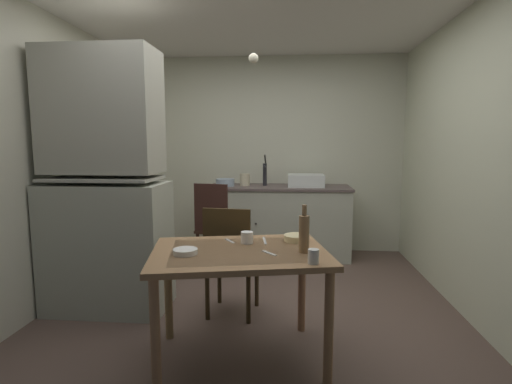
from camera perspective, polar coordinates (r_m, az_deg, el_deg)
The scene contains 22 objects.
ground_plane at distance 3.40m, azimuth -0.72°, elevation -17.60°, with size 5.12×5.12×0.00m, color brown.
wall_back at distance 5.19m, azimuth 1.62°, elevation 5.49°, with size 3.60×0.10×2.53m, color beige.
wall_left at distance 3.73m, azimuth -29.57°, elevation 3.82°, with size 0.10×4.22×2.53m, color beige.
wall_right at distance 3.41m, azimuth 31.00°, elevation 3.49°, with size 0.10×4.22×2.53m, color beige.
hutch_cabinet at distance 3.49m, azimuth -21.24°, elevation 0.06°, with size 1.00×0.54×2.18m.
counter_cabinet at distance 4.91m, azimuth 3.34°, elevation -4.29°, with size 1.77×0.64×0.89m.
sink_basin at distance 4.83m, azimuth 7.34°, elevation 1.73°, with size 0.44×0.34×0.15m.
hand_pump at distance 4.87m, azimuth 1.30°, elevation 2.92°, with size 0.05×0.27×0.39m.
mixing_bowl_counter at distance 4.85m, azimuth -4.55°, elevation 1.41°, with size 0.23×0.23×0.09m, color #9EB2C6.
stoneware_crock at distance 4.89m, azimuth -1.65°, elevation 1.83°, with size 0.13×0.13×0.15m, color beige.
dining_table at distance 2.55m, azimuth -2.42°, elevation -10.62°, with size 1.25×1.01×0.74m.
chair_far_side at distance 3.21m, azimuth -3.75°, elevation -9.66°, with size 0.44×0.44×0.92m.
chair_by_counter at distance 4.28m, azimuth -5.99°, elevation -4.93°, with size 0.48×0.48×1.00m.
serving_bowl_wide at distance 2.47m, azimuth -10.36°, elevation -8.60°, with size 0.15×0.15×0.03m, color white.
soup_bowl_small at distance 2.76m, azimuth 5.93°, elevation -6.72°, with size 0.17×0.17×0.04m, color beige.
mug_dark at distance 2.68m, azimuth -1.34°, elevation -6.69°, with size 0.08×0.08×0.08m, color white.
mug_tall at distance 2.27m, azimuth 8.43°, elevation -9.35°, with size 0.06×0.06×0.08m, color white.
glass_bottle at distance 2.46m, azimuth 7.07°, elevation -5.97°, with size 0.07×0.07×0.30m.
table_knife at distance 2.75m, azimuth 1.27°, elevation -7.15°, with size 0.19×0.02×0.01m, color silver.
teaspoon_near_bowl at distance 2.45m, azimuth 1.96°, elevation -8.97°, with size 0.13×0.02×0.01m, color beige.
teaspoon_by_cup at distance 2.75m, azimuth -3.88°, elevation -7.18°, with size 0.13×0.02×0.01m, color beige.
pendant_bulb at distance 3.25m, azimuth -0.36°, elevation 19.04°, with size 0.08×0.08×0.08m, color #F9EFCC.
Camera 1 is at (0.31, -3.06, 1.43)m, focal length 27.23 mm.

